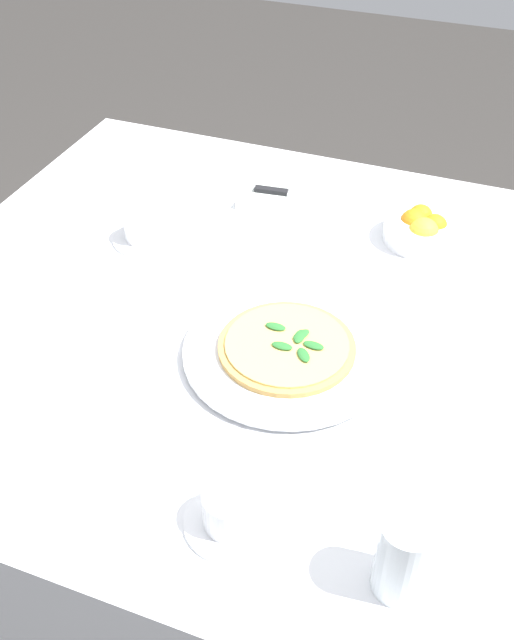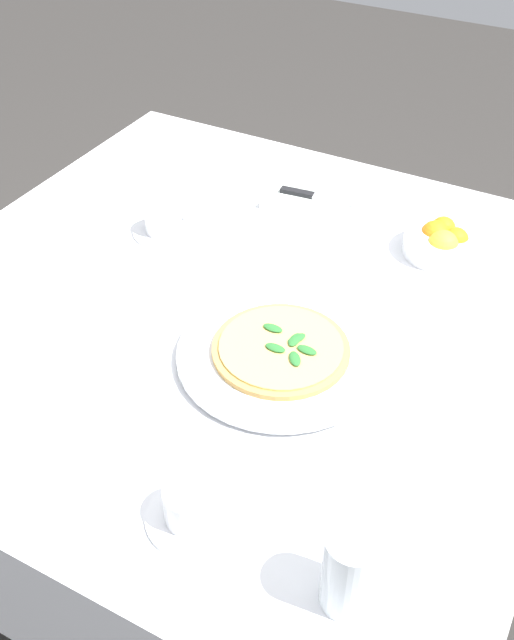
{
  "view_description": "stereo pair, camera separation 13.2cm",
  "coord_description": "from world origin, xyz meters",
  "px_view_note": "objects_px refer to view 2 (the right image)",
  "views": [
    {
      "loc": [
        0.44,
        -1.0,
        1.62
      ],
      "look_at": [
        0.07,
        -0.05,
        0.77
      ],
      "focal_mm": 42.28,
      "sensor_mm": 36.0,
      "label": 1
    },
    {
      "loc": [
        0.56,
        -0.95,
        1.62
      ],
      "look_at": [
        0.07,
        -0.05,
        0.77
      ],
      "focal_mm": 42.28,
      "sensor_mm": 36.0,
      "label": 2
    }
  ],
  "objects_px": {
    "napkin_folded": "(317,202)",
    "pizza_plate": "(281,355)",
    "citrus_bowl": "(442,241)",
    "coffee_cup_center_back": "(192,505)",
    "dinner_knife": "(319,197)",
    "coffee_cup_right_edge": "(164,221)",
    "pizza": "(281,348)",
    "water_glass_far_right": "(350,574)"
  },
  "relations": [
    {
      "from": "coffee_cup_right_edge",
      "to": "coffee_cup_center_back",
      "type": "bearing_deg",
      "value": -53.16
    },
    {
      "from": "coffee_cup_center_back",
      "to": "pizza_plate",
      "type": "bearing_deg",
      "value": 96.53
    },
    {
      "from": "water_glass_far_right",
      "to": "coffee_cup_center_back",
      "type": "bearing_deg",
      "value": 177.63
    },
    {
      "from": "coffee_cup_center_back",
      "to": "napkin_folded",
      "type": "relative_size",
      "value": 0.59
    },
    {
      "from": "coffee_cup_right_edge",
      "to": "citrus_bowl",
      "type": "bearing_deg",
      "value": 20.79
    },
    {
      "from": "pizza",
      "to": "citrus_bowl",
      "type": "height_order",
      "value": "citrus_bowl"
    },
    {
      "from": "dinner_knife",
      "to": "citrus_bowl",
      "type": "height_order",
      "value": "citrus_bowl"
    },
    {
      "from": "pizza_plate",
      "to": "citrus_bowl",
      "type": "bearing_deg",
      "value": 72.21
    },
    {
      "from": "pizza_plate",
      "to": "coffee_cup_center_back",
      "type": "xyz_separation_m",
      "value": [
        0.04,
        -0.34,
        0.02
      ]
    },
    {
      "from": "coffee_cup_right_edge",
      "to": "pizza_plate",
      "type": "bearing_deg",
      "value": -30.73
    },
    {
      "from": "dinner_knife",
      "to": "citrus_bowl",
      "type": "distance_m",
      "value": 0.29
    },
    {
      "from": "pizza",
      "to": "water_glass_far_right",
      "type": "distance_m",
      "value": 0.45
    },
    {
      "from": "coffee_cup_center_back",
      "to": "coffee_cup_right_edge",
      "type": "bearing_deg",
      "value": 126.84
    },
    {
      "from": "pizza",
      "to": "water_glass_far_right",
      "type": "xyz_separation_m",
      "value": [
        0.27,
        -0.35,
        0.03
      ]
    },
    {
      "from": "coffee_cup_right_edge",
      "to": "napkin_folded",
      "type": "bearing_deg",
      "value": 46.06
    },
    {
      "from": "pizza_plate",
      "to": "coffee_cup_center_back",
      "type": "relative_size",
      "value": 2.66
    },
    {
      "from": "coffee_cup_right_edge",
      "to": "citrus_bowl",
      "type": "distance_m",
      "value": 0.57
    },
    {
      "from": "pizza",
      "to": "coffee_cup_center_back",
      "type": "height_order",
      "value": "coffee_cup_center_back"
    },
    {
      "from": "coffee_cup_center_back",
      "to": "dinner_knife",
      "type": "bearing_deg",
      "value": 103.04
    },
    {
      "from": "napkin_folded",
      "to": "citrus_bowl",
      "type": "xyz_separation_m",
      "value": [
        0.29,
        -0.04,
        0.02
      ]
    },
    {
      "from": "dinner_knife",
      "to": "citrus_bowl",
      "type": "bearing_deg",
      "value": -15.34
    },
    {
      "from": "coffee_cup_center_back",
      "to": "water_glass_far_right",
      "type": "height_order",
      "value": "water_glass_far_right"
    },
    {
      "from": "pizza_plate",
      "to": "dinner_knife",
      "type": "distance_m",
      "value": 0.5
    },
    {
      "from": "pizza",
      "to": "napkin_folded",
      "type": "bearing_deg",
      "value": 107.87
    },
    {
      "from": "coffee_cup_center_back",
      "to": "citrus_bowl",
      "type": "bearing_deg",
      "value": 82.64
    },
    {
      "from": "coffee_cup_right_edge",
      "to": "citrus_bowl",
      "type": "height_order",
      "value": "citrus_bowl"
    },
    {
      "from": "coffee_cup_center_back",
      "to": "napkin_folded",
      "type": "bearing_deg",
      "value": 103.23
    },
    {
      "from": "napkin_folded",
      "to": "citrus_bowl",
      "type": "bearing_deg",
      "value": -10.53
    },
    {
      "from": "coffee_cup_right_edge",
      "to": "dinner_knife",
      "type": "xyz_separation_m",
      "value": [
        0.24,
        0.25,
        -0.0
      ]
    },
    {
      "from": "coffee_cup_center_back",
      "to": "coffee_cup_right_edge",
      "type": "xyz_separation_m",
      "value": [
        -0.43,
        0.57,
        -0.0
      ]
    },
    {
      "from": "pizza_plate",
      "to": "water_glass_far_right",
      "type": "distance_m",
      "value": 0.45
    },
    {
      "from": "napkin_folded",
      "to": "dinner_knife",
      "type": "bearing_deg",
      "value": 4.66
    },
    {
      "from": "pizza_plate",
      "to": "water_glass_far_right",
      "type": "bearing_deg",
      "value": -52.28
    },
    {
      "from": "dinner_knife",
      "to": "coffee_cup_right_edge",
      "type": "bearing_deg",
      "value": -140.74
    },
    {
      "from": "coffee_cup_center_back",
      "to": "dinner_knife",
      "type": "xyz_separation_m",
      "value": [
        -0.19,
        0.82,
        -0.0
      ]
    },
    {
      "from": "napkin_folded",
      "to": "pizza_plate",
      "type": "bearing_deg",
      "value": -74.02
    },
    {
      "from": "pizza",
      "to": "water_glass_far_right",
      "type": "bearing_deg",
      "value": -52.34
    },
    {
      "from": "pizza_plate",
      "to": "water_glass_far_right",
      "type": "xyz_separation_m",
      "value": [
        0.27,
        -0.35,
        0.04
      ]
    },
    {
      "from": "coffee_cup_center_back",
      "to": "dinner_knife",
      "type": "distance_m",
      "value": 0.84
    },
    {
      "from": "pizza_plate",
      "to": "coffee_cup_right_edge",
      "type": "xyz_separation_m",
      "value": [
        -0.39,
        0.23,
        0.02
      ]
    },
    {
      "from": "pizza_plate",
      "to": "coffee_cup_center_back",
      "type": "height_order",
      "value": "coffee_cup_center_back"
    },
    {
      "from": "napkin_folded",
      "to": "citrus_bowl",
      "type": "distance_m",
      "value": 0.3
    }
  ]
}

